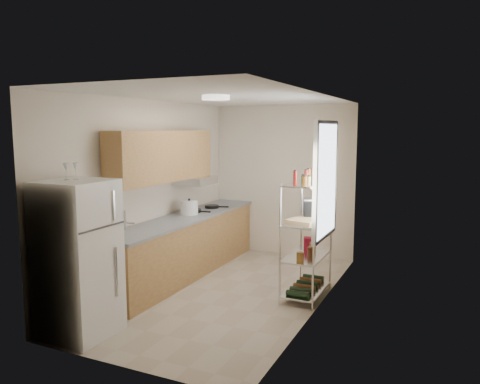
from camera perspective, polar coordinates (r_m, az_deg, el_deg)
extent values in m
cube|color=#B9AB96|center=(6.47, -1.54, -12.17)|extent=(2.50, 4.40, 0.01)
cube|color=white|center=(6.10, -1.63, 11.58)|extent=(2.50, 4.40, 0.01)
cube|color=beige|center=(8.17, 5.26, 1.39)|extent=(2.50, 0.01, 2.60)
cube|color=beige|center=(4.31, -14.68, -4.49)|extent=(2.50, 0.01, 2.60)
cube|color=beige|center=(6.79, -11.13, 0.00)|extent=(0.01, 4.40, 2.60)
cube|color=beige|center=(5.71, 9.79, -1.40)|extent=(0.01, 4.40, 2.60)
cube|color=tan|center=(7.13, -6.67, -6.66)|extent=(0.60, 3.48, 0.86)
cube|color=gray|center=(7.03, -6.63, -3.12)|extent=(0.63, 3.51, 0.04)
cube|color=#B7BABC|center=(6.12, -12.46, -4.91)|extent=(0.52, 0.44, 0.04)
cube|color=#B7BABC|center=(8.17, -0.03, -4.55)|extent=(0.01, 0.55, 0.72)
cube|color=tan|center=(6.71, -9.36, 4.33)|extent=(0.33, 2.20, 0.72)
cube|color=#B7BABC|center=(7.39, -5.47, 1.43)|extent=(0.50, 0.60, 0.12)
cube|color=white|center=(6.02, 10.43, 1.45)|extent=(0.06, 1.00, 1.46)
cube|color=silver|center=(6.35, 8.03, -11.62)|extent=(0.45, 0.90, 0.02)
cube|color=silver|center=(6.22, 8.10, -7.70)|extent=(0.45, 0.90, 0.02)
cube|color=silver|center=(6.11, 8.18, -3.63)|extent=(0.45, 0.90, 0.02)
cube|color=silver|center=(6.04, 8.27, 1.03)|extent=(0.45, 0.90, 0.02)
cylinder|color=silver|center=(5.82, 4.88, -6.42)|extent=(0.02, 0.02, 1.55)
cylinder|color=silver|center=(6.63, 7.45, -4.71)|extent=(0.02, 0.02, 1.55)
cylinder|color=silver|center=(5.70, 8.95, -6.80)|extent=(0.02, 0.02, 1.55)
cylinder|color=silver|center=(6.52, 11.05, -5.00)|extent=(0.02, 0.02, 1.55)
cylinder|color=white|center=(5.83, -2.96, 11.41)|extent=(0.34, 0.34, 0.05)
cube|color=white|center=(5.27, -19.14, -7.67)|extent=(0.69, 0.69, 1.66)
cylinder|color=white|center=(7.15, -6.21, -1.89)|extent=(0.27, 0.27, 0.21)
cylinder|color=black|center=(7.35, -5.87, -2.28)|extent=(0.30, 0.30, 0.05)
cylinder|color=black|center=(7.71, -3.46, -1.79)|extent=(0.29, 0.29, 0.05)
cube|color=tan|center=(6.11, 8.07, -3.37)|extent=(0.47, 0.55, 0.03)
cube|color=black|center=(6.30, 8.44, -1.97)|extent=(0.22, 0.26, 0.26)
cube|color=maroon|center=(6.52, 8.22, -6.16)|extent=(0.13, 0.16, 0.15)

